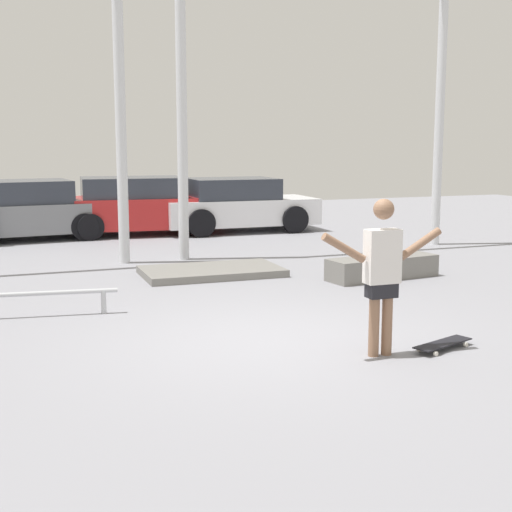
# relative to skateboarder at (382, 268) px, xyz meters

# --- Properties ---
(ground_plane) EXTENTS (36.00, 36.00, 0.00)m
(ground_plane) POSITION_rel_skateboarder_xyz_m (-0.87, 0.99, -0.95)
(ground_plane) COLOR gray
(skateboarder) EXTENTS (1.41, 0.22, 1.68)m
(skateboarder) POSITION_rel_skateboarder_xyz_m (0.00, 0.00, 0.00)
(skateboarder) COLOR #8C664C
(skateboarder) RESTS_ON ground_plane
(skateboard) EXTENTS (0.83, 0.46, 0.08)m
(skateboard) POSITION_rel_skateboarder_xyz_m (0.77, -0.05, -0.89)
(skateboard) COLOR black
(skateboard) RESTS_ON ground_plane
(grind_box) EXTENTS (2.02, 0.83, 0.37)m
(grind_box) POSITION_rel_skateboarder_xyz_m (2.30, 3.80, -0.76)
(grind_box) COLOR slate
(grind_box) RESTS_ON ground_plane
(manual_pad) EXTENTS (2.39, 1.40, 0.12)m
(manual_pad) POSITION_rel_skateboarder_xyz_m (-0.28, 5.13, -0.89)
(manual_pad) COLOR slate
(manual_pad) RESTS_ON ground_plane
(grind_rail) EXTENTS (2.07, 0.36, 0.34)m
(grind_rail) POSITION_rel_skateboarder_xyz_m (-3.31, 3.09, -0.68)
(grind_rail) COLOR #B7BABF
(grind_rail) RESTS_ON ground_plane
(canopy_support_right) EXTENTS (5.99, 0.20, 6.45)m
(canopy_support_right) POSITION_rel_skateboarder_xyz_m (2.61, 6.92, 2.98)
(canopy_support_right) COLOR silver
(canopy_support_right) RESTS_ON ground_plane
(parked_car_grey) EXTENTS (4.07, 2.21, 1.38)m
(parked_car_grey) POSITION_rel_skateboarder_xyz_m (-2.94, 11.09, -0.28)
(parked_car_grey) COLOR slate
(parked_car_grey) RESTS_ON ground_plane
(parked_car_red) EXTENTS (4.54, 2.21, 1.41)m
(parked_car_red) POSITION_rel_skateboarder_xyz_m (-0.33, 11.08, -0.26)
(parked_car_red) COLOR red
(parked_car_red) RESTS_ON ground_plane
(parked_car_white) EXTENTS (3.97, 2.03, 1.36)m
(parked_car_white) POSITION_rel_skateboarder_xyz_m (2.16, 10.80, -0.29)
(parked_car_white) COLOR white
(parked_car_white) RESTS_ON ground_plane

